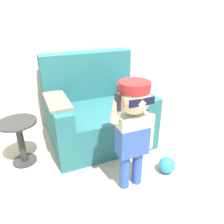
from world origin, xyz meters
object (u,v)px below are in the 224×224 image
object	(u,v)px
side_table	(20,138)
toy_ball	(167,165)
armchair	(96,111)
person_child	(133,121)

from	to	relation	value
side_table	toy_ball	distance (m)	1.53
armchair	side_table	xyz separation A→B (m)	(-0.90, -0.20, -0.06)
toy_ball	person_child	bearing A→B (deg)	-179.56
armchair	toy_ball	size ratio (longest dim) A/B	6.97
armchair	side_table	distance (m)	0.92
side_table	armchair	bearing A→B (deg)	12.35
person_child	toy_ball	xyz separation A→B (m)	(0.41, 0.00, -0.59)
person_child	side_table	distance (m)	1.24
person_child	side_table	world-z (taller)	person_child
armchair	side_table	world-z (taller)	armchair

